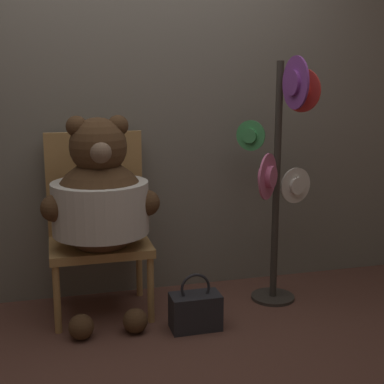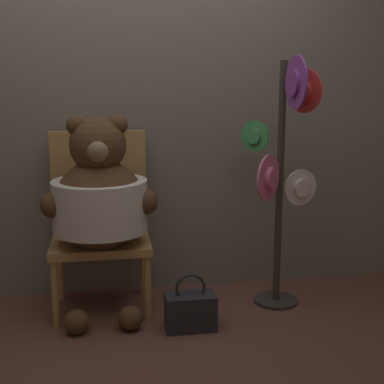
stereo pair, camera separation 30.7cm
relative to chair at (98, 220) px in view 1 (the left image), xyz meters
name	(u,v)px [view 1 (the left image)]	position (x,y,z in m)	size (l,w,h in m)	color
ground_plane	(154,333)	(0.25, -0.45, -0.56)	(14.00, 14.00, 0.00)	brown
wall_back	(129,86)	(0.25, 0.26, 0.80)	(8.00, 0.10, 2.71)	slate
chair	(98,220)	(0.00, 0.00, 0.00)	(0.59, 0.47, 1.09)	#B2844C
teddy_bear	(100,201)	(0.00, -0.18, 0.16)	(0.67, 0.59, 1.21)	#4C331E
hat_display_rack	(281,167)	(1.09, -0.23, 0.32)	(0.47, 0.54, 1.53)	#332D28
handbag_on_ground	(196,311)	(0.49, -0.46, -0.45)	(0.29, 0.16, 0.33)	#232328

